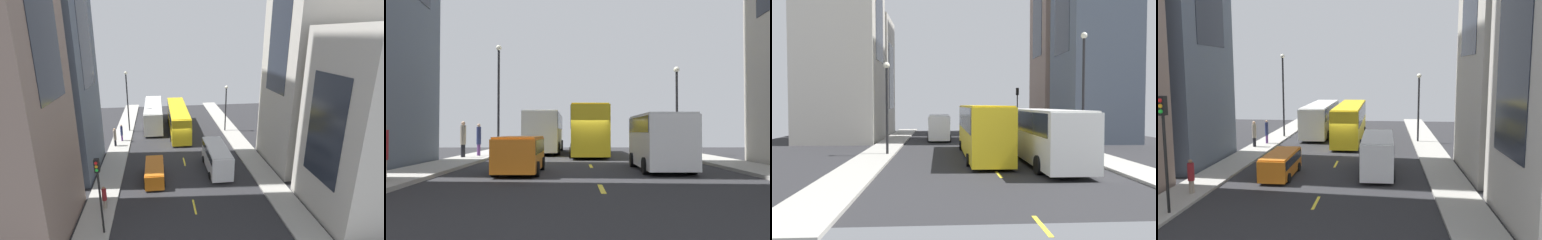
# 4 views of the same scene
# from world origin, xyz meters

# --- Properties ---
(ground_plane) EXTENTS (41.54, 41.54, 0.00)m
(ground_plane) POSITION_xyz_m (0.00, 0.00, 0.00)
(ground_plane) COLOR #28282B
(sidewalk_west) EXTENTS (2.47, 44.00, 0.15)m
(sidewalk_west) POSITION_xyz_m (-7.54, 0.00, 0.07)
(sidewalk_west) COLOR #9E9B93
(sidewalk_west) RESTS_ON ground
(sidewalk_east) EXTENTS (2.47, 44.00, 0.15)m
(sidewalk_east) POSITION_xyz_m (7.54, 0.00, 0.07)
(sidewalk_east) COLOR #9E9B93
(sidewalk_east) RESTS_ON ground
(lane_stripe_0) EXTENTS (0.16, 2.00, 0.01)m
(lane_stripe_0) POSITION_xyz_m (0.00, -21.00, 0.01)
(lane_stripe_0) COLOR yellow
(lane_stripe_0) RESTS_ON ground
(lane_stripe_1) EXTENTS (0.16, 2.00, 0.01)m
(lane_stripe_1) POSITION_xyz_m (0.00, -12.60, 0.01)
(lane_stripe_1) COLOR yellow
(lane_stripe_1) RESTS_ON ground
(lane_stripe_2) EXTENTS (0.16, 2.00, 0.01)m
(lane_stripe_2) POSITION_xyz_m (0.00, -4.20, 0.01)
(lane_stripe_2) COLOR yellow
(lane_stripe_2) RESTS_ON ground
(lane_stripe_3) EXTENTS (0.16, 2.00, 0.01)m
(lane_stripe_3) POSITION_xyz_m (0.00, 4.20, 0.01)
(lane_stripe_3) COLOR yellow
(lane_stripe_3) RESTS_ON ground
(lane_stripe_4) EXTENTS (0.16, 2.00, 0.01)m
(lane_stripe_4) POSITION_xyz_m (0.00, 12.60, 0.01)
(lane_stripe_4) COLOR yellow
(lane_stripe_4) RESTS_ON ground
(lane_stripe_5) EXTENTS (0.16, 2.00, 0.01)m
(lane_stripe_5) POSITION_xyz_m (0.00, 21.00, 0.01)
(lane_stripe_5) COLOR yellow
(lane_stripe_5) RESTS_ON ground
(building_east_0) EXTENTS (9.21, 7.37, 14.04)m
(building_east_0) POSITION_xyz_m (13.53, -14.71, 7.02)
(building_east_0) COLOR #B7B2A8
(building_east_0) RESTS_ON ground
(city_bus_white) EXTENTS (2.80, 11.65, 3.35)m
(city_bus_white) POSITION_xyz_m (-3.32, 9.16, 2.01)
(city_bus_white) COLOR silver
(city_bus_white) RESTS_ON ground
(streetcar_yellow) EXTENTS (2.70, 12.60, 3.59)m
(streetcar_yellow) POSITION_xyz_m (0.15, 6.01, 2.12)
(streetcar_yellow) COLOR yellow
(streetcar_yellow) RESTS_ON ground
(delivery_van_white) EXTENTS (2.25, 5.99, 2.58)m
(delivery_van_white) POSITION_xyz_m (3.11, -6.46, 1.52)
(delivery_van_white) COLOR white
(delivery_van_white) RESTS_ON ground
(car_orange_0) EXTENTS (1.90, 4.55, 1.58)m
(car_orange_0) POSITION_xyz_m (-3.18, -7.78, 0.93)
(car_orange_0) COLOR orange
(car_orange_0) RESTS_ON ground
(pedestrian_walking_far) EXTENTS (0.37, 0.37, 2.30)m
(pedestrian_walking_far) POSITION_xyz_m (-8.01, 0.99, 1.37)
(pedestrian_walking_far) COLOR black
(pedestrian_walking_far) RESTS_ON ground
(pedestrian_crossing_mid) EXTENTS (0.31, 0.31, 2.19)m
(pedestrian_crossing_mid) POSITION_xyz_m (-7.40, 2.67, 1.32)
(pedestrian_crossing_mid) COLOR #593372
(pedestrian_crossing_mid) RESTS_ON ground
(pedestrian_waiting_curb) EXTENTS (0.36, 0.36, 1.91)m
(pedestrian_waiting_curb) POSITION_xyz_m (-7.08, -12.05, 1.15)
(pedestrian_waiting_curb) COLOR gray
(pedestrian_waiting_curb) RESTS_ON ground
(traffic_light_near_corner) EXTENTS (0.32, 0.44, 5.60)m
(traffic_light_near_corner) POSITION_xyz_m (-6.70, -14.99, 4.06)
(traffic_light_near_corner) COLOR black
(traffic_light_near_corner) RESTS_ON ground
(streetlamp_near) EXTENTS (0.44, 0.44, 8.45)m
(streetlamp_near) POSITION_xyz_m (-6.80, 6.65, 5.21)
(streetlamp_near) COLOR black
(streetlamp_near) RESTS_ON ground
(streetlamp_far) EXTENTS (0.44, 0.44, 6.50)m
(streetlamp_far) POSITION_xyz_m (6.80, 5.00, 4.17)
(streetlamp_far) COLOR black
(streetlamp_far) RESTS_ON ground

